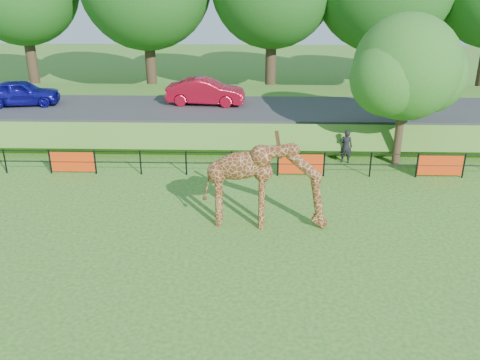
{
  "coord_description": "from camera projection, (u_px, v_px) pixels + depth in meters",
  "views": [
    {
      "loc": [
        0.95,
        -13.66,
        8.94
      ],
      "look_at": [
        0.5,
        2.74,
        2.0
      ],
      "focal_mm": 40.0,
      "sensor_mm": 36.0,
      "label": 1
    }
  ],
  "objects": [
    {
      "name": "car_blue",
      "position": [
        21.0,
        93.0,
        28.67
      ],
      "size": [
        4.18,
        2.2,
        1.35
      ],
      "primitive_type": "imported",
      "rotation": [
        0.0,
        0.0,
        1.73
      ],
      "color": "#1915AC",
      "rests_on": "road"
    },
    {
      "name": "ground",
      "position": [
        221.0,
        276.0,
        16.08
      ],
      "size": [
        90.0,
        90.0,
        0.0
      ],
      "primitive_type": "plane",
      "color": "#276218",
      "rests_on": "ground"
    },
    {
      "name": "giraffe",
      "position": [
        266.0,
        185.0,
        18.54
      ],
      "size": [
        4.44,
        1.18,
        3.13
      ],
      "primitive_type": null,
      "rotation": [
        0.0,
        0.0,
        -0.09
      ],
      "color": "#592B12",
      "rests_on": "ground"
    },
    {
      "name": "embankment",
      "position": [
        237.0,
        114.0,
        30.1
      ],
      "size": [
        40.0,
        9.0,
        1.3
      ],
      "primitive_type": "cube",
      "color": "#276218",
      "rests_on": "ground"
    },
    {
      "name": "car_red",
      "position": [
        206.0,
        92.0,
        28.83
      ],
      "size": [
        4.3,
        1.83,
        1.38
      ],
      "primitive_type": "imported",
      "rotation": [
        0.0,
        0.0,
        1.48
      ],
      "color": "#B90D25",
      "rests_on": "road"
    },
    {
      "name": "perimeter_fence",
      "position": [
        232.0,
        163.0,
        23.23
      ],
      "size": [
        28.07,
        0.1,
        1.1
      ],
      "primitive_type": null,
      "color": "black",
      "rests_on": "ground"
    },
    {
      "name": "road",
      "position": [
        237.0,
        109.0,
        28.44
      ],
      "size": [
        40.0,
        5.0,
        0.12
      ],
      "primitive_type": "cube",
      "color": "#2F2F31",
      "rests_on": "embankment"
    },
    {
      "name": "tree_east",
      "position": [
        408.0,
        71.0,
        23.09
      ],
      "size": [
        5.4,
        4.71,
        6.76
      ],
      "color": "#352717",
      "rests_on": "ground"
    },
    {
      "name": "visitor",
      "position": [
        346.0,
        146.0,
        24.59
      ],
      "size": [
        0.64,
        0.49,
        1.57
      ],
      "primitive_type": "imported",
      "rotation": [
        0.0,
        0.0,
        2.93
      ],
      "color": "black",
      "rests_on": "ground"
    }
  ]
}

